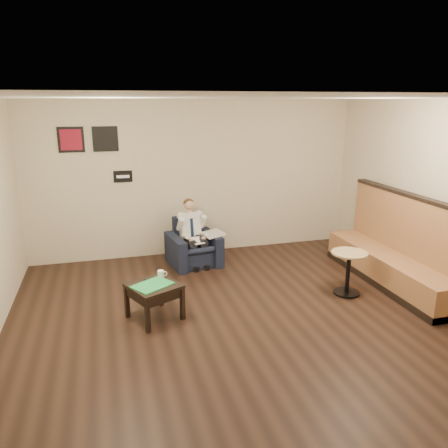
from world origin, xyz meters
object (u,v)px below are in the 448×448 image
object	(u,v)px
green_folder	(152,285)
cafe_table	(348,273)
smartphone	(150,279)
banquette	(392,241)
seated_man	(196,236)
side_table	(154,301)
coffee_mug	(161,274)
armchair	(194,242)

from	to	relation	value
green_folder	cafe_table	world-z (taller)	cafe_table
smartphone	banquette	bearing A→B (deg)	-14.64
seated_man	side_table	bearing A→B (deg)	-126.74
side_table	green_folder	distance (m)	0.25
green_folder	coffee_mug	world-z (taller)	coffee_mug
seated_man	coffee_mug	xyz separation A→B (m)	(-0.80, -1.52, -0.01)
side_table	cafe_table	xyz separation A→B (m)	(2.84, 0.00, 0.08)
armchair	coffee_mug	size ratio (longest dim) A/B	8.05
armchair	green_folder	xyz separation A→B (m)	(-0.93, -1.85, 0.09)
seated_man	coffee_mug	world-z (taller)	seated_man
banquette	seated_man	bearing A→B (deg)	151.16
smartphone	cafe_table	distance (m)	2.88
banquette	green_folder	bearing A→B (deg)	-176.54
armchair	smartphone	distance (m)	1.89
seated_man	banquette	size ratio (longest dim) A/B	0.40
armchair	side_table	size ratio (longest dim) A/B	1.39
armchair	cafe_table	size ratio (longest dim) A/B	1.26
coffee_mug	banquette	distance (m)	3.58
coffee_mug	smartphone	world-z (taller)	coffee_mug
smartphone	banquette	xyz separation A→B (m)	(3.72, 0.01, 0.21)
smartphone	green_folder	bearing A→B (deg)	-103.96
cafe_table	smartphone	bearing A→B (deg)	176.54
armchair	side_table	xyz separation A→B (m)	(-0.91, -1.82, -0.16)
armchair	seated_man	distance (m)	0.18
side_table	banquette	bearing A→B (deg)	2.97
smartphone	seated_man	bearing A→B (deg)	43.64
green_folder	banquette	xyz separation A→B (m)	(3.71, 0.22, 0.21)
banquette	cafe_table	bearing A→B (deg)	-167.59
green_folder	smartphone	distance (m)	0.21
green_folder	smartphone	xyz separation A→B (m)	(-0.00, 0.21, -0.00)
seated_man	coffee_mug	bearing A→B (deg)	-126.30
seated_man	cafe_table	distance (m)	2.58
side_table	green_folder	world-z (taller)	green_folder
side_table	coffee_mug	bearing A→B (deg)	58.54
green_folder	smartphone	bearing A→B (deg)	90.89
seated_man	smartphone	bearing A→B (deg)	-130.06
armchair	cafe_table	bearing A→B (deg)	-51.72
seated_man	cafe_table	xyz separation A→B (m)	(1.92, -1.71, -0.22)
seated_man	smartphone	size ratio (longest dim) A/B	7.24
side_table	coffee_mug	size ratio (longest dim) A/B	5.79
coffee_mug	banquette	world-z (taller)	banquette
cafe_table	green_folder	bearing A→B (deg)	-179.25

